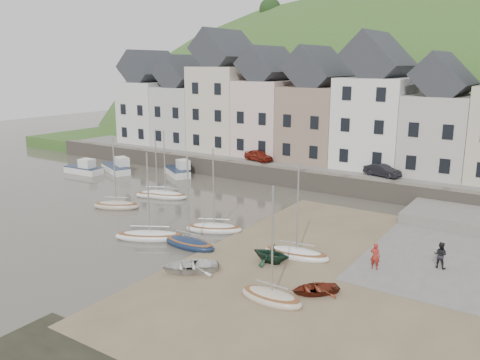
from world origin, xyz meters
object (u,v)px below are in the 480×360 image
Objects in this scene: person_dark at (440,255)px; person_red at (375,256)px; sailboat_0 at (166,195)px; rowboat_white at (190,266)px; car_right at (382,170)px; rowboat_red at (315,289)px; car_left at (258,155)px; rowboat_green at (271,253)px.

person_red is at bearing 40.82° from person_dark.
person_red is at bearing -14.15° from sailboat_0.
sailboat_0 is 3.97× the size of person_dark.
rowboat_white is 24.33m from car_right.
rowboat_red is 1.61× the size of person_dark.
car_left is (2.13, 12.53, 1.94)m from sailboat_0.
rowboat_green is at bearing -165.18° from car_right.
car_right is (-3.81, 22.58, 1.85)m from rowboat_red.
sailboat_0 reaches higher than person_red.
car_right reaches higher than rowboat_green.
sailboat_0 is 24.39m from person_dark.
person_red is (5.57, 2.45, 0.23)m from rowboat_green.
rowboat_white is 1.39× the size of rowboat_green.
sailboat_0 is at bearing 143.93° from car_right.
rowboat_red is 5.03m from person_red.
rowboat_white is 1.29× the size of rowboat_red.
car_left is at bearing -149.49° from rowboat_green.
rowboat_green is 20.36m from car_right.
person_red is (21.07, -5.31, 0.65)m from sailboat_0.
rowboat_green is 24.36m from car_left.
rowboat_red is (7.25, 1.44, -0.08)m from rowboat_white.
rowboat_red is at bearing 58.31° from rowboat_white.
rowboat_white is 2.08× the size of person_red.
person_dark is 0.46× the size of car_right.
sailboat_0 is 21.74m from person_red.
rowboat_red is at bearing -27.30° from sailboat_0.
person_red is at bearing 116.66° from rowboat_red.
sailboat_0 is 1.79× the size of car_left.
person_dark is (8.69, 4.72, 0.23)m from rowboat_green.
rowboat_white reaches higher than rowboat_red.
person_red is 0.45× the size of car_left.
person_red is 26.05m from car_left.
person_dark is 0.45× the size of car_left.
car_right is at bearing 128.90° from rowboat_white.
person_dark is (3.13, 2.27, 0.00)m from person_red.
rowboat_white is at bearing 35.05° from person_red.
person_dark is at bearing -143.82° from person_red.
rowboat_red is 28.52m from car_left.
car_left is (-17.33, 22.58, 1.88)m from rowboat_red.
car_right is (3.44, 24.02, 1.77)m from rowboat_white.
rowboat_green is at bearing 33.36° from person_dark.
rowboat_green is at bearing 23.98° from person_red.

